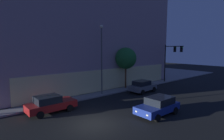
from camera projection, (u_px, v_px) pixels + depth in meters
ground_plane at (94, 124)px, 14.46m from camera, size 120.00×120.00×0.00m
sidewalk_corner at (7, 74)px, 42.07m from camera, size 80.00×60.00×0.15m
modern_building at (61, 28)px, 36.73m from camera, size 28.45×31.58×20.59m
traffic_light_far_corner at (171, 56)px, 30.78m from camera, size 0.54×3.61×6.57m
street_lamp_sidewalk at (102, 52)px, 22.92m from camera, size 0.44×0.44×8.85m
sidewalk_tree at (126, 58)px, 26.67m from camera, size 3.17×3.17×6.04m
car_red at (50, 104)px, 17.04m from camera, size 4.56×2.27×1.62m
car_blue at (158, 106)px, 16.46m from camera, size 4.44×2.26×1.62m
car_grey at (143, 86)px, 24.91m from camera, size 4.18×2.26×1.64m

